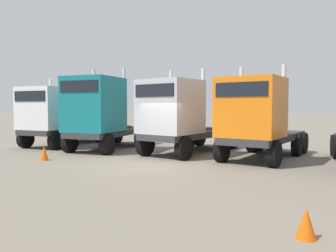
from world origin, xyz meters
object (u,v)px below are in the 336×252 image
Objects in this scene: semi_truck_teal at (100,113)px; traffic_cone_mid at (306,223)px; semi_truck_silver at (178,116)px; semi_truck_orange at (257,119)px; semi_truck_white at (56,116)px; traffic_cone_near at (44,153)px.

traffic_cone_mid is (10.53, -8.08, -1.73)m from semi_truck_teal.
semi_truck_teal is 0.95× the size of semi_truck_silver.
semi_truck_silver is at bearing 90.83° from semi_truck_teal.
semi_truck_orange is 11.25× the size of traffic_cone_mid.
semi_truck_teal reaches higher than semi_truck_orange.
semi_truck_orange is at bearing 106.42° from traffic_cone_mid.
semi_truck_silver reaches higher than semi_truck_orange.
semi_truck_white is 3.58m from semi_truck_teal.
semi_truck_teal is 4.35m from semi_truck_silver.
traffic_cone_near is (-4.60, -4.06, -1.56)m from semi_truck_silver.
semi_truck_teal is 8.09m from semi_truck_orange.
traffic_cone_near is 11.67m from traffic_cone_mid.
semi_truck_silver is at bearing 126.09° from traffic_cone_mid.
traffic_cone_mid is at bearing 56.17° from semi_truck_white.
semi_truck_silver is 6.33m from traffic_cone_near.
semi_truck_teal reaches higher than traffic_cone_mid.
traffic_cone_mid is (6.20, -8.51, -1.59)m from semi_truck_silver.
semi_truck_white is 7.87m from semi_truck_silver.
semi_truck_white is at bearing 128.52° from traffic_cone_near.
semi_truck_orange is at bearing 96.91° from semi_truck_silver.
semi_truck_orange is at bearing 86.07° from semi_truck_white.
traffic_cone_mid is at bearing 47.72° from semi_truck_teal.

